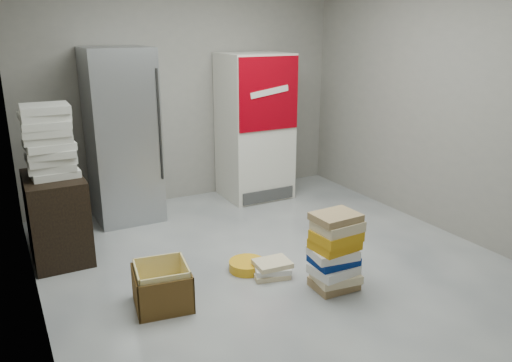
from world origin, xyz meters
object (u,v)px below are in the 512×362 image
object	(u,v)px
steel_fridge	(122,136)
wood_shelf	(57,217)
phonebook_stack_main	(335,252)
cardboard_box	(162,289)
coke_cooler	(255,127)

from	to	relation	value
steel_fridge	wood_shelf	world-z (taller)	steel_fridge
phonebook_stack_main	cardboard_box	xyz separation A→B (m)	(-1.34, 0.42, -0.20)
coke_cooler	cardboard_box	distance (m)	2.89
phonebook_stack_main	cardboard_box	bearing A→B (deg)	161.35
coke_cooler	cardboard_box	world-z (taller)	coke_cooler
wood_shelf	phonebook_stack_main	world-z (taller)	wood_shelf
coke_cooler	phonebook_stack_main	bearing A→B (deg)	-102.82
coke_cooler	phonebook_stack_main	size ratio (longest dim) A/B	2.68
steel_fridge	cardboard_box	world-z (taller)	steel_fridge
steel_fridge	phonebook_stack_main	world-z (taller)	steel_fridge
steel_fridge	wood_shelf	xyz separation A→B (m)	(-0.83, -0.73, -0.55)
steel_fridge	cardboard_box	size ratio (longest dim) A/B	3.94
coke_cooler	wood_shelf	distance (m)	2.63
steel_fridge	phonebook_stack_main	size ratio (longest dim) A/B	2.82
steel_fridge	cardboard_box	distance (m)	2.21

